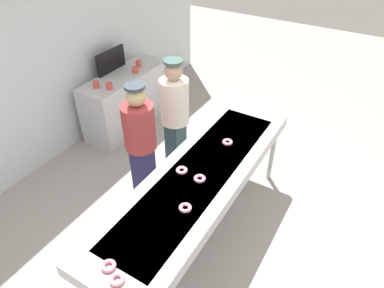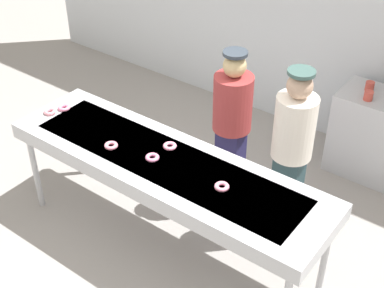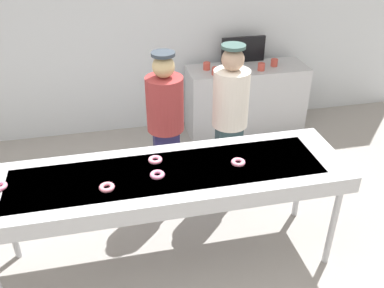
{
  "view_description": "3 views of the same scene",
  "coord_description": "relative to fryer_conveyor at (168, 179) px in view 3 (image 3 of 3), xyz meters",
  "views": [
    {
      "loc": [
        -2.21,
        -1.24,
        3.22
      ],
      "look_at": [
        0.15,
        0.18,
        1.14
      ],
      "focal_mm": 32.43,
      "sensor_mm": 36.0,
      "label": 1
    },
    {
      "loc": [
        2.28,
        -2.69,
        3.59
      ],
      "look_at": [
        0.22,
        0.07,
        1.17
      ],
      "focal_mm": 50.71,
      "sensor_mm": 36.0,
      "label": 2
    },
    {
      "loc": [
        -0.39,
        -2.67,
        2.84
      ],
      "look_at": [
        0.23,
        0.16,
        1.08
      ],
      "focal_mm": 39.16,
      "sensor_mm": 36.0,
      "label": 3
    }
  ],
  "objects": [
    {
      "name": "prep_counter",
      "position": [
        1.4,
        2.13,
        -0.43
      ],
      "size": [
        1.55,
        0.55,
        0.91
      ],
      "primitive_type": "cube",
      "color": "#B7BABF",
      "rests_on": "ground"
    },
    {
      "name": "paper_cup_2",
      "position": [
        1.74,
        2.11,
        0.07
      ],
      "size": [
        0.09,
        0.09,
        0.09
      ],
      "primitive_type": "cylinder",
      "color": "#CC4C3F",
      "rests_on": "prep_counter"
    },
    {
      "name": "strawberry_donut_0",
      "position": [
        -0.08,
        0.16,
        0.09
      ],
      "size": [
        0.15,
        0.15,
        0.03
      ],
      "primitive_type": "torus",
      "rotation": [
        0.0,
        0.0,
        2.76
      ],
      "color": "pink",
      "rests_on": "fryer_conveyor"
    },
    {
      "name": "paper_cup_3",
      "position": [
        0.93,
        1.99,
        0.07
      ],
      "size": [
        0.09,
        0.09,
        0.09
      ],
      "primitive_type": "cylinder",
      "color": "#CC4C3F",
      "rests_on": "prep_counter"
    },
    {
      "name": "paper_cup_1",
      "position": [
        1.53,
        2.01,
        0.07
      ],
      "size": [
        0.09,
        0.09,
        0.09
      ],
      "primitive_type": "cylinder",
      "color": "#CC4C3F",
      "rests_on": "prep_counter"
    },
    {
      "name": "paper_cup_0",
      "position": [
        0.86,
        2.18,
        0.07
      ],
      "size": [
        0.09,
        0.09,
        0.09
      ],
      "primitive_type": "cylinder",
      "color": "#CC4C3F",
      "rests_on": "prep_counter"
    },
    {
      "name": "back_wall",
      "position": [
        0.0,
        2.58,
        0.7
      ],
      "size": [
        8.0,
        0.12,
        3.17
      ],
      "primitive_type": "cube",
      "color": "silver",
      "rests_on": "ground"
    },
    {
      "name": "fryer_conveyor",
      "position": [
        0.0,
        0.0,
        0.0
      ],
      "size": [
        2.88,
        0.81,
        0.96
      ],
      "color": "#B7BABF",
      "rests_on": "ground"
    },
    {
      "name": "ground_plane",
      "position": [
        0.0,
        0.0,
        -0.88
      ],
      "size": [
        16.0,
        16.0,
        0.0
      ],
      "primitive_type": "plane",
      "color": "#9E9993"
    },
    {
      "name": "worker_assistant",
      "position": [
        0.12,
        0.82,
        0.06
      ],
      "size": [
        0.35,
        0.35,
        1.64
      ],
      "rotation": [
        0.0,
        0.0,
        3.21
      ],
      "color": "#221F4A",
      "rests_on": "ground"
    },
    {
      "name": "strawberry_donut_3",
      "position": [
        0.57,
        -0.02,
        0.09
      ],
      "size": [
        0.16,
        0.16,
        0.03
      ],
      "primitive_type": "torus",
      "rotation": [
        0.0,
        0.0,
        2.39
      ],
      "color": "pink",
      "rests_on": "fryer_conveyor"
    },
    {
      "name": "menu_display",
      "position": [
        1.4,
        2.36,
        0.19
      ],
      "size": [
        0.58,
        0.04,
        0.33
      ],
      "primitive_type": "cube",
      "color": "black",
      "rests_on": "prep_counter"
    },
    {
      "name": "strawberry_donut_5",
      "position": [
        -0.48,
        -0.13,
        0.09
      ],
      "size": [
        0.15,
        0.15,
        0.03
      ],
      "primitive_type": "torus",
      "rotation": [
        0.0,
        0.0,
        0.39
      ],
      "color": "pink",
      "rests_on": "fryer_conveyor"
    },
    {
      "name": "worker_baker",
      "position": [
        0.74,
        0.77,
        0.08
      ],
      "size": [
        0.34,
        0.34,
        1.68
      ],
      "rotation": [
        0.0,
        0.0,
        3.36
      ],
      "color": "#273F44",
      "rests_on": "ground"
    },
    {
      "name": "strawberry_donut_2",
      "position": [
        -0.09,
        -0.05,
        0.09
      ],
      "size": [
        0.12,
        0.12,
        0.03
      ],
      "primitive_type": "torus",
      "rotation": [
        0.0,
        0.0,
        0.06
      ],
      "color": "pink",
      "rests_on": "fryer_conveyor"
    }
  ]
}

